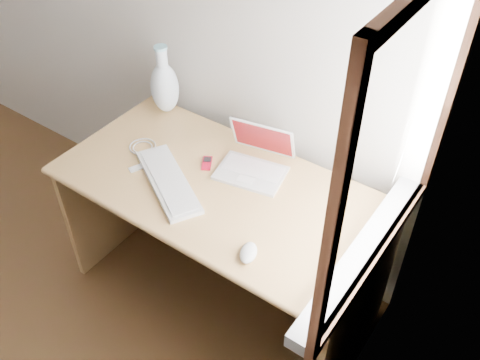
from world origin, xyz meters
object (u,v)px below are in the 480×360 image
Objects in this scene: external_keyboard at (168,181)px; desk at (232,210)px; vase at (165,86)px; laptop at (256,162)px.

desk is at bearing 76.91° from external_keyboard.
desk is at bearing -20.93° from vase.
external_keyboard is at bearing -142.71° from laptop.
vase reaches higher than laptop.
laptop is at bearing -11.34° from vase.
vase is (-0.63, 0.13, 0.10)m from laptop.
desk is 0.36m from external_keyboard.
desk is 2.95× the size of external_keyboard.
laptop is 0.67× the size of external_keyboard.
external_keyboard reaches higher than desk.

